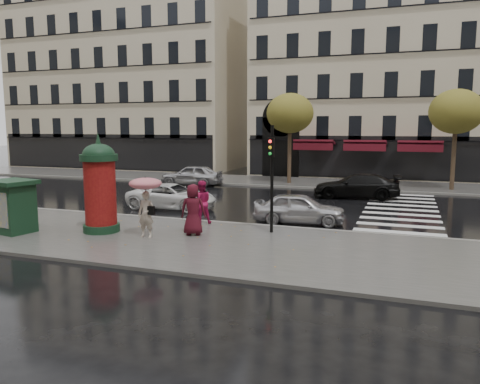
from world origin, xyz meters
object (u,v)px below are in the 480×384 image
at_px(man_burgundy, 193,210).
at_px(car_black, 356,186).
at_px(woman_umbrella, 146,197).
at_px(morris_column, 100,184).
at_px(traffic_light, 272,168).
at_px(newsstand, 12,206).
at_px(car_far_silver, 192,175).
at_px(woman_red, 201,202).
at_px(car_white, 172,196).
at_px(car_silver, 299,208).

relative_size(man_burgundy, car_black, 0.39).
distance_m(woman_umbrella, morris_column, 2.23).
distance_m(morris_column, traffic_light, 6.72).
bearing_deg(newsstand, car_far_silver, 90.98).
relative_size(woman_umbrella, car_black, 0.46).
relative_size(woman_red, car_far_silver, 0.42).
distance_m(car_black, car_far_silver, 12.08).
height_order(traffic_light, car_white, traffic_light).
xyz_separation_m(man_burgundy, morris_column, (-3.66, -0.70, 0.89)).
relative_size(morris_column, car_far_silver, 0.88).
height_order(newsstand, car_silver, newsstand).
distance_m(morris_column, newsstand, 3.50).
height_order(man_burgundy, newsstand, newsstand).
distance_m(man_burgundy, car_white, 6.70).
distance_m(woman_umbrella, woman_red, 3.17).
bearing_deg(woman_umbrella, man_burgundy, 32.43).
xyz_separation_m(newsstand, car_silver, (10.03, 6.02, -0.50)).
distance_m(traffic_light, car_white, 7.96).
xyz_separation_m(newsstand, car_white, (2.99, 7.46, -0.53)).
height_order(woman_red, traffic_light, traffic_light).
relative_size(newsstand, car_white, 0.44).
relative_size(woman_umbrella, car_silver, 0.58).
xyz_separation_m(woman_umbrella, newsstand, (-5.34, -1.04, -0.47)).
height_order(man_burgundy, morris_column, morris_column).
bearing_deg(traffic_light, woman_umbrella, -151.09).
relative_size(newsstand, car_silver, 0.52).
bearing_deg(woman_red, traffic_light, 137.27).
bearing_deg(woman_red, car_white, -77.80).
bearing_deg(morris_column, car_far_silver, 102.62).
bearing_deg(man_burgundy, car_far_silver, -79.55).
xyz_separation_m(man_burgundy, car_black, (4.78, 12.46, -0.37)).
distance_m(woman_red, morris_column, 4.23).
bearing_deg(woman_umbrella, car_black, 64.98).
bearing_deg(car_silver, woman_red, 110.19).
distance_m(man_burgundy, car_black, 13.35).
height_order(woman_umbrella, morris_column, morris_column).
distance_m(woman_red, car_far_silver, 14.18).
height_order(man_burgundy, car_silver, man_burgundy).
bearing_deg(car_far_silver, car_silver, 39.31).
distance_m(morris_column, car_far_silver, 15.77).
height_order(woman_red, car_far_silver, woman_red).
bearing_deg(car_black, woman_red, -34.76).
relative_size(traffic_light, newsstand, 2.02).
xyz_separation_m(man_burgundy, traffic_light, (2.69, 1.36, 1.54)).
relative_size(woman_umbrella, traffic_light, 0.56).
distance_m(newsstand, car_black, 18.53).
distance_m(woman_umbrella, car_white, 6.91).
bearing_deg(car_silver, morris_column, 117.16).
xyz_separation_m(woman_red, car_black, (5.38, 10.42, -0.32)).
bearing_deg(morris_column, car_white, 91.49).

